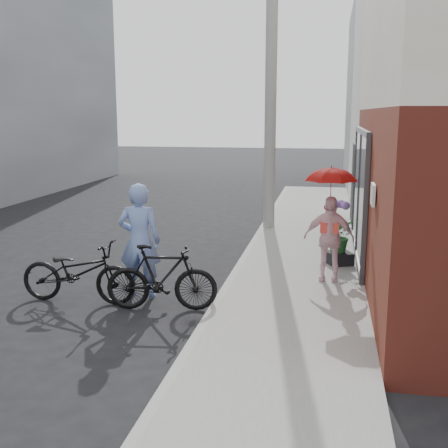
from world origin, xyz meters
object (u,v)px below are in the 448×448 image
(kimono_woman, at_px, (329,238))
(bike_right, at_px, (162,278))
(officer, at_px, (140,241))
(planter, at_px, (339,258))
(utility_pole, at_px, (271,89))
(bike_left, at_px, (78,272))

(kimono_woman, bearing_deg, bike_right, -142.59)
(officer, xyz_separation_m, kimono_woman, (2.97, 1.13, -0.08))
(officer, distance_m, kimono_woman, 3.18)
(officer, xyz_separation_m, planter, (3.17, 2.20, -0.69))
(utility_pole, height_order, bike_right, utility_pole)
(bike_right, relative_size, kimono_woman, 1.16)
(utility_pole, bearing_deg, bike_right, -99.16)
(utility_pole, relative_size, planter, 16.17)
(bike_right, xyz_separation_m, kimono_woman, (2.45, 1.66, 0.34))
(kimono_woman, bearing_deg, planter, 82.44)
(bike_left, xyz_separation_m, bike_right, (1.39, -0.09, 0.02))
(bike_right, height_order, planter, bike_right)
(bike_right, distance_m, planter, 3.82)
(utility_pole, xyz_separation_m, kimono_woman, (1.49, -4.32, -2.65))
(officer, distance_m, bike_left, 1.07)
(bike_left, relative_size, kimono_woman, 1.28)
(bike_left, xyz_separation_m, kimono_woman, (3.84, 1.57, 0.36))
(bike_left, distance_m, bike_right, 1.39)
(officer, relative_size, bike_right, 1.11)
(kimono_woman, distance_m, planter, 1.25)
(bike_left, bearing_deg, kimono_woman, -68.00)
(bike_left, height_order, bike_right, bike_right)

